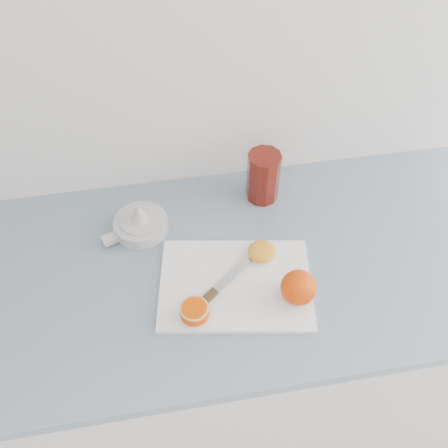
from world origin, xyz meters
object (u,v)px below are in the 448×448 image
red_tumbler (263,178)px  counter (208,351)px  citrus_juicer (140,223)px  cutting_board (235,284)px  half_orange (195,312)px

red_tumbler → counter: bearing=-133.2°
citrus_juicer → red_tumbler: (0.32, 0.06, 0.04)m
counter → red_tumbler: (0.19, 0.20, 0.51)m
cutting_board → red_tumbler: bearing=65.6°
red_tumbler → half_orange: bearing=-123.4°
cutting_board → half_orange: half_orange is taller
cutting_board → citrus_juicer: 0.29m
counter → citrus_juicer: citrus_juicer is taller
counter → half_orange: bearing=-104.7°
half_orange → red_tumbler: 0.41m
cutting_board → citrus_juicer: citrus_juicer is taller
cutting_board → red_tumbler: red_tumbler is taller
cutting_board → half_orange: bearing=-144.8°
half_orange → citrus_juicer: (-0.10, 0.28, -0.01)m
counter → half_orange: 0.50m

